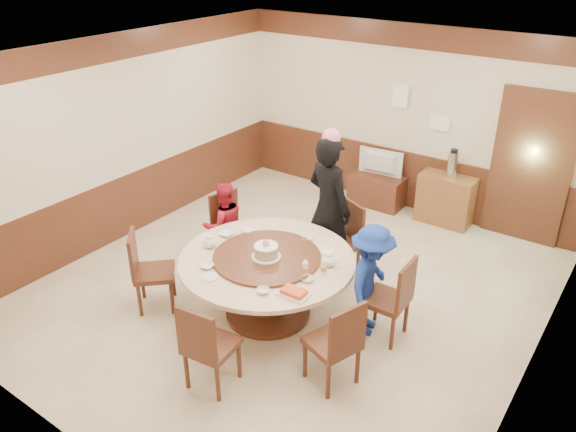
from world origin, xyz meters
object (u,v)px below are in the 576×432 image
Objects in this scene: television at (379,163)px; person_blue at (371,280)px; person_red at (224,225)px; birthday_cake at (266,251)px; shrimp_platter at (294,293)px; person_standing at (329,207)px; tv_stand at (377,190)px; side_cabinet at (446,199)px; banquet_table at (267,275)px; thermos at (453,165)px.

person_blue is at bearing 110.52° from television.
birthday_cake is at bearing 93.54° from person_red.
shrimp_platter is (0.63, -0.38, -0.08)m from birthday_cake.
person_standing is 1.69m from shrimp_platter.
person_standing is 1.37m from person_red.
shrimp_platter reaches higher than tv_stand.
side_cabinet is at bearing 1.54° from tv_stand.
banquet_table is 1.06× the size of person_standing.
banquet_table is at bearing 99.33° from person_blue.
birthday_cake is 0.40× the size of side_cabinet.
birthday_cake is 3.51m from side_cabinet.
banquet_table is 3.46m from side_cabinet.
side_cabinet is (1.89, 2.81, -0.21)m from person_red.
person_blue is at bearing -64.47° from tv_stand.
birthday_cake is (1.12, -0.58, 0.27)m from person_red.
birthday_cake is 0.74m from shrimp_platter.
shrimp_platter is 0.35× the size of tv_stand.
shrimp_platter is at bearing -75.47° from tv_stand.
television is at bearing 104.53° from shrimp_platter.
person_standing is 2.21m from television.
shrimp_platter reaches higher than side_cabinet.
person_standing is at bearing -108.08° from side_cabinet.
person_red is at bearing 74.48° from person_blue.
side_cabinet is at bearing 180.00° from thermos.
person_red reaches higher than banquet_table.
side_cabinet is (0.72, 2.19, -0.54)m from person_standing.
person_blue reaches higher than thermos.
person_red is 1.63× the size of television.
person_standing reaches higher than television.
person_standing is 1.58× the size of person_red.
person_standing reaches higher than side_cabinet.
person_blue is 3.37× the size of thermos.
television is at bearing 13.72° from person_blue.
person_red is 1.45× the size of side_cabinet.
shrimp_platter is 0.38× the size of side_cabinet.
birthday_cake is 0.45× the size of television.
birthday_cake is at bearing 102.78° from person_standing.
side_cabinet is at bearing -92.62° from person_standing.
person_standing reaches higher than person_blue.
person_blue is (1.07, 0.41, 0.11)m from banquet_table.
person_standing is 2.32m from thermos.
tv_stand is 1.12m from side_cabinet.
person_red is 3.40m from side_cabinet.
shrimp_platter is at bearing -32.45° from banquet_table.
person_blue is at bearing 62.45° from shrimp_platter.
birthday_cake is 0.85× the size of thermos.
tv_stand is at bearing -178.46° from side_cabinet.
banquet_table is 2.72× the size of television.
person_blue is 0.93m from shrimp_platter.
shrimp_platter is at bearing 99.52° from television.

